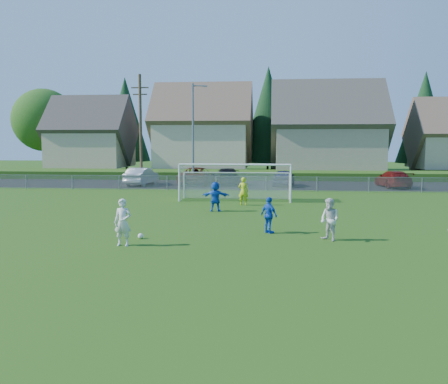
{
  "coord_description": "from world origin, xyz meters",
  "views": [
    {
      "loc": [
        2.29,
        -15.68,
        3.93
      ],
      "look_at": [
        0.0,
        8.0,
        1.4
      ],
      "focal_mm": 38.0,
      "sensor_mm": 36.0,
      "label": 1
    }
  ],
  "objects_px": {
    "player_blue_b": "(215,196)",
    "car_d": "(227,176)",
    "goalkeeper": "(243,191)",
    "car_c": "(197,176)",
    "car_b": "(142,176)",
    "soccer_goal": "(236,176)",
    "player_blue_a": "(269,215)",
    "car_g": "(393,179)",
    "car_e": "(284,178)",
    "player_white_a": "(123,222)",
    "player_white_b": "(330,220)",
    "soccer_ball": "(141,236)"
  },
  "relations": [
    {
      "from": "soccer_goal",
      "to": "soccer_ball",
      "type": "bearing_deg",
      "value": -102.5
    },
    {
      "from": "soccer_ball",
      "to": "soccer_goal",
      "type": "height_order",
      "value": "soccer_goal"
    },
    {
      "from": "car_g",
      "to": "player_blue_a",
      "type": "bearing_deg",
      "value": 59.02
    },
    {
      "from": "player_white_b",
      "to": "player_blue_b",
      "type": "distance_m",
      "value": 9.29
    },
    {
      "from": "player_blue_b",
      "to": "player_white_b",
      "type": "bearing_deg",
      "value": 128.08
    },
    {
      "from": "car_e",
      "to": "soccer_goal",
      "type": "height_order",
      "value": "soccer_goal"
    },
    {
      "from": "car_c",
      "to": "car_e",
      "type": "distance_m",
      "value": 7.9
    },
    {
      "from": "player_blue_b",
      "to": "car_c",
      "type": "xyz_separation_m",
      "value": [
        -3.57,
        16.61,
        -0.05
      ]
    },
    {
      "from": "player_blue_a",
      "to": "car_g",
      "type": "distance_m",
      "value": 24.18
    },
    {
      "from": "car_b",
      "to": "soccer_goal",
      "type": "bearing_deg",
      "value": 137.8
    },
    {
      "from": "car_c",
      "to": "player_blue_a",
      "type": "bearing_deg",
      "value": 109.76
    },
    {
      "from": "player_white_a",
      "to": "player_white_b",
      "type": "xyz_separation_m",
      "value": [
        7.9,
        1.68,
        -0.05
      ]
    },
    {
      "from": "soccer_ball",
      "to": "soccer_goal",
      "type": "distance_m",
      "value": 13.58
    },
    {
      "from": "player_blue_a",
      "to": "car_c",
      "type": "height_order",
      "value": "car_c"
    },
    {
      "from": "car_c",
      "to": "car_d",
      "type": "relative_size",
      "value": 1.09
    },
    {
      "from": "goalkeeper",
      "to": "car_c",
      "type": "xyz_separation_m",
      "value": [
        -5.01,
        13.86,
        -0.08
      ]
    },
    {
      "from": "soccer_ball",
      "to": "player_blue_a",
      "type": "height_order",
      "value": "player_blue_a"
    },
    {
      "from": "player_blue_b",
      "to": "soccer_goal",
      "type": "height_order",
      "value": "soccer_goal"
    },
    {
      "from": "player_blue_b",
      "to": "goalkeeper",
      "type": "bearing_deg",
      "value": -115.33
    },
    {
      "from": "car_g",
      "to": "soccer_goal",
      "type": "relative_size",
      "value": 0.67
    },
    {
      "from": "goalkeeper",
      "to": "car_c",
      "type": "height_order",
      "value": "goalkeeper"
    },
    {
      "from": "player_blue_a",
      "to": "player_white_a",
      "type": "bearing_deg",
      "value": 75.36
    },
    {
      "from": "player_white_b",
      "to": "goalkeeper",
      "type": "height_order",
      "value": "goalkeeper"
    },
    {
      "from": "player_white_a",
      "to": "player_blue_b",
      "type": "relative_size",
      "value": 1.06
    },
    {
      "from": "car_b",
      "to": "car_e",
      "type": "bearing_deg",
      "value": -173.29
    },
    {
      "from": "car_b",
      "to": "goalkeeper",
      "type": "bearing_deg",
      "value": 133.56
    },
    {
      "from": "car_e",
      "to": "soccer_ball",
      "type": "bearing_deg",
      "value": 80.9
    },
    {
      "from": "player_blue_a",
      "to": "goalkeeper",
      "type": "distance_m",
      "value": 9.08
    },
    {
      "from": "car_c",
      "to": "player_white_b",
      "type": "bearing_deg",
      "value": 114.07
    },
    {
      "from": "player_blue_a",
      "to": "car_d",
      "type": "xyz_separation_m",
      "value": [
        -3.88,
        23.03,
        -0.03
      ]
    },
    {
      "from": "player_white_a",
      "to": "car_d",
      "type": "bearing_deg",
      "value": 89.67
    },
    {
      "from": "car_b",
      "to": "soccer_ball",
      "type": "bearing_deg",
      "value": 110.95
    },
    {
      "from": "player_white_b",
      "to": "soccer_goal",
      "type": "xyz_separation_m",
      "value": [
        -4.68,
        12.83,
        0.78
      ]
    },
    {
      "from": "car_b",
      "to": "car_g",
      "type": "distance_m",
      "value": 22.24
    },
    {
      "from": "player_blue_b",
      "to": "car_d",
      "type": "xyz_separation_m",
      "value": [
        -0.84,
        16.84,
        -0.09
      ]
    },
    {
      "from": "player_white_b",
      "to": "player_white_a",
      "type": "bearing_deg",
      "value": -115.38
    },
    {
      "from": "player_white_a",
      "to": "player_blue_b",
      "type": "distance_m",
      "value": 9.54
    },
    {
      "from": "car_c",
      "to": "player_blue_b",
      "type": "bearing_deg",
      "value": 105.73
    },
    {
      "from": "car_c",
      "to": "car_e",
      "type": "xyz_separation_m",
      "value": [
        7.86,
        -0.76,
        -0.06
      ]
    },
    {
      "from": "player_white_b",
      "to": "car_c",
      "type": "xyz_separation_m",
      "value": [
        -9.01,
        24.14,
        -0.06
      ]
    },
    {
      "from": "player_white_b",
      "to": "car_e",
      "type": "height_order",
      "value": "player_white_b"
    },
    {
      "from": "car_b",
      "to": "player_white_a",
      "type": "bearing_deg",
      "value": 109.51
    },
    {
      "from": "player_blue_b",
      "to": "car_g",
      "type": "relative_size",
      "value": 0.34
    },
    {
      "from": "goalkeeper",
      "to": "player_blue_a",
      "type": "bearing_deg",
      "value": 109.07
    },
    {
      "from": "player_white_b",
      "to": "car_g",
      "type": "height_order",
      "value": "player_white_b"
    },
    {
      "from": "soccer_ball",
      "to": "player_white_b",
      "type": "distance_m",
      "value": 7.65
    },
    {
      "from": "goalkeeper",
      "to": "car_b",
      "type": "xyz_separation_m",
      "value": [
        -10.01,
        12.87,
        -0.08
      ]
    },
    {
      "from": "car_c",
      "to": "car_b",
      "type": "bearing_deg",
      "value": 14.82
    },
    {
      "from": "player_white_a",
      "to": "car_g",
      "type": "relative_size",
      "value": 0.36
    },
    {
      "from": "car_b",
      "to": "car_e",
      "type": "xyz_separation_m",
      "value": [
        12.86,
        0.23,
        -0.05
      ]
    }
  ]
}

